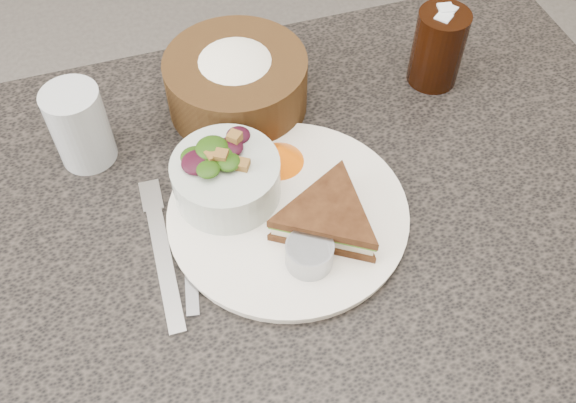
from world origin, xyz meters
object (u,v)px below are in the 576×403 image
(salad_bowl, at_px, (226,173))
(cola_glass, at_px, (439,44))
(dinner_plate, at_px, (288,214))
(dining_table, at_px, (290,353))
(water_glass, at_px, (80,126))
(bread_basket, at_px, (236,75))
(sandwich, at_px, (328,217))
(dressing_ramekin, at_px, (309,254))

(salad_bowl, relative_size, cola_glass, 1.05)
(dinner_plate, bearing_deg, cola_glass, 32.17)
(dining_table, relative_size, salad_bowl, 7.95)
(salad_bowl, xyz_separation_m, water_glass, (-0.15, 0.12, 0.00))
(salad_bowl, xyz_separation_m, bread_basket, (0.05, 0.15, 0.00))
(sandwich, relative_size, dressing_ramekin, 2.69)
(dining_table, relative_size, bread_basket, 5.40)
(water_glass, bearing_deg, bread_basket, 8.22)
(cola_glass, distance_m, water_glass, 0.47)
(dining_table, relative_size, sandwich, 7.03)
(dinner_plate, height_order, dressing_ramekin, dressing_ramekin)
(dressing_ramekin, bearing_deg, water_glass, 130.89)
(dinner_plate, bearing_deg, dining_table, -79.42)
(sandwich, height_order, dressing_ramekin, sandwich)
(sandwich, distance_m, bread_basket, 0.24)
(dinner_plate, xyz_separation_m, water_glass, (-0.21, 0.17, 0.05))
(cola_glass, bearing_deg, dining_table, -146.72)
(sandwich, relative_size, cola_glass, 1.19)
(dining_table, height_order, salad_bowl, salad_bowl)
(salad_bowl, relative_size, water_glass, 1.20)
(bread_basket, xyz_separation_m, water_glass, (-0.20, -0.03, 0.00))
(water_glass, bearing_deg, dressing_ramekin, -49.11)
(dining_table, relative_size, water_glass, 9.52)
(sandwich, bearing_deg, dinner_plate, 167.64)
(dinner_plate, distance_m, salad_bowl, 0.09)
(salad_bowl, bearing_deg, sandwich, -41.08)
(dinner_plate, xyz_separation_m, cola_glass, (0.27, 0.17, 0.05))
(dinner_plate, xyz_separation_m, salad_bowl, (-0.06, 0.05, 0.04))
(dinner_plate, bearing_deg, salad_bowl, 141.42)
(dinner_plate, distance_m, bread_basket, 0.20)
(dinner_plate, relative_size, bread_basket, 1.50)
(dining_table, height_order, sandwich, sandwich)
(bread_basket, bearing_deg, dressing_ramekin, -88.52)
(sandwich, relative_size, salad_bowl, 1.13)
(water_glass, bearing_deg, dining_table, -39.90)
(dressing_ramekin, xyz_separation_m, water_glass, (-0.21, 0.24, 0.02))
(sandwich, xyz_separation_m, cola_glass, (0.23, 0.20, 0.03))
(dining_table, height_order, water_glass, water_glass)
(dining_table, distance_m, water_glass, 0.51)
(dressing_ramekin, xyz_separation_m, bread_basket, (-0.01, 0.27, 0.02))
(dining_table, xyz_separation_m, sandwich, (0.03, -0.03, 0.41))
(bread_basket, bearing_deg, water_glass, -171.78)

